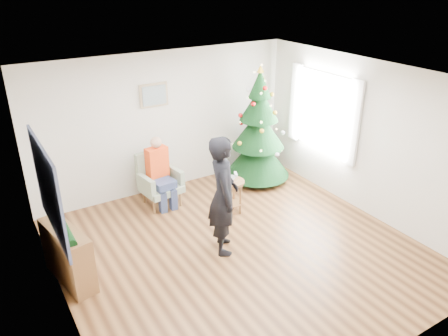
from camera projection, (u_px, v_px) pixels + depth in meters
floor at (239, 250)px, 6.60m from camera, size 5.00×5.00×0.00m
ceiling at (242, 79)px, 5.51m from camera, size 5.00×5.00×0.00m
wall_back at (165, 123)px, 7.99m from camera, size 5.00×0.00×5.00m
wall_front at (386, 267)px, 4.12m from camera, size 5.00×0.00×5.00m
wall_left at (54, 221)px, 4.87m from camera, size 0.00×5.00×5.00m
wall_right at (366, 139)px, 7.24m from camera, size 0.00×5.00×5.00m
window_panel at (324, 112)px, 7.92m from camera, size 0.04×1.30×1.40m
curtains at (322, 112)px, 7.91m from camera, size 0.05×1.75×1.50m
christmas_tree at (258, 131)px, 8.38m from camera, size 1.27×1.27×2.29m
stool at (232, 197)px, 7.47m from camera, size 0.41×0.41×0.62m
laptop at (232, 180)px, 7.33m from camera, size 0.40×0.37×0.03m
armchair at (160, 186)px, 7.77m from camera, size 0.75×0.70×0.96m
seated_person at (160, 172)px, 7.61m from camera, size 0.41×0.57×1.26m
standing_man at (223, 195)px, 6.26m from camera, size 0.66×0.78×1.81m
game_controller at (236, 174)px, 6.20m from camera, size 0.09×0.13×0.04m
console at (68, 255)px, 5.79m from camera, size 0.49×1.04×0.80m
garland at (63, 228)px, 5.62m from camera, size 0.14×0.90×0.14m
tapestry at (48, 190)px, 5.01m from camera, size 0.03×1.50×1.15m
framed_picture at (154, 95)px, 7.64m from camera, size 0.52×0.05×0.42m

